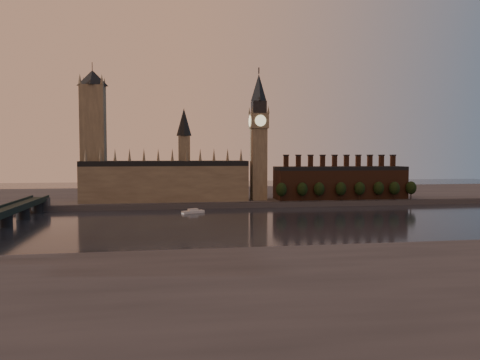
% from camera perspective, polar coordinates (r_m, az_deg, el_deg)
% --- Properties ---
extents(ground, '(900.00, 900.00, 0.00)m').
position_cam_1_polar(ground, '(274.15, 4.88, -5.51)').
color(ground, black).
rests_on(ground, ground).
extents(north_bank, '(900.00, 182.00, 4.00)m').
position_cam_1_polar(north_bank, '(447.46, -0.74, -1.87)').
color(north_bank, '#4E4E53').
rests_on(north_bank, ground).
extents(south_bank, '(900.00, 180.00, 4.00)m').
position_cam_1_polar(south_bank, '(120.81, 26.00, -16.13)').
color(south_bank, '#4E4E53').
rests_on(south_bank, ground).
extents(palace_of_westminster, '(130.00, 30.30, 74.00)m').
position_cam_1_polar(palace_of_westminster, '(378.08, -8.99, 0.14)').
color(palace_of_westminster, gray).
rests_on(palace_of_westminster, north_bank).
extents(victoria_tower, '(24.00, 24.00, 108.00)m').
position_cam_1_polar(victoria_tower, '(381.78, -17.45, 5.69)').
color(victoria_tower, gray).
rests_on(victoria_tower, north_bank).
extents(big_ben, '(15.00, 15.00, 107.00)m').
position_cam_1_polar(big_ben, '(380.81, 2.29, 5.50)').
color(big_ben, gray).
rests_on(big_ben, north_bank).
extents(chimney_block, '(110.00, 25.00, 37.00)m').
position_cam_1_polar(chimney_block, '(401.23, 12.12, -0.26)').
color(chimney_block, '#4C2C1D').
rests_on(chimney_block, north_bank).
extents(embankment_tree_0, '(8.60, 8.60, 14.88)m').
position_cam_1_polar(embankment_tree_0, '(369.71, 5.07, -1.16)').
color(embankment_tree_0, black).
rests_on(embankment_tree_0, north_bank).
extents(embankment_tree_1, '(8.60, 8.60, 14.88)m').
position_cam_1_polar(embankment_tree_1, '(375.21, 7.60, -1.12)').
color(embankment_tree_1, black).
rests_on(embankment_tree_1, north_bank).
extents(embankment_tree_2, '(8.60, 8.60, 14.88)m').
position_cam_1_polar(embankment_tree_2, '(379.28, 9.63, -1.09)').
color(embankment_tree_2, black).
rests_on(embankment_tree_2, north_bank).
extents(embankment_tree_3, '(8.60, 8.60, 14.88)m').
position_cam_1_polar(embankment_tree_3, '(384.97, 12.20, -1.05)').
color(embankment_tree_3, black).
rests_on(embankment_tree_3, north_bank).
extents(embankment_tree_4, '(8.60, 8.60, 14.88)m').
position_cam_1_polar(embankment_tree_4, '(391.44, 14.38, -1.01)').
color(embankment_tree_4, black).
rests_on(embankment_tree_4, north_bank).
extents(embankment_tree_5, '(8.60, 8.60, 14.88)m').
position_cam_1_polar(embankment_tree_5, '(399.24, 16.55, -0.96)').
color(embankment_tree_5, black).
rests_on(embankment_tree_5, north_bank).
extents(embankment_tree_6, '(8.60, 8.60, 14.88)m').
position_cam_1_polar(embankment_tree_6, '(403.37, 18.31, -0.95)').
color(embankment_tree_6, black).
rests_on(embankment_tree_6, north_bank).
extents(embankment_tree_7, '(8.60, 8.60, 14.88)m').
position_cam_1_polar(embankment_tree_7, '(412.17, 20.13, -0.90)').
color(embankment_tree_7, black).
rests_on(embankment_tree_7, north_bank).
extents(river_boat, '(16.42, 10.48, 3.18)m').
position_cam_1_polar(river_boat, '(329.68, -5.75, -3.83)').
color(river_boat, silver).
rests_on(river_boat, ground).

